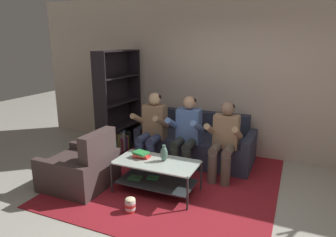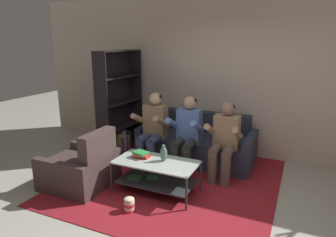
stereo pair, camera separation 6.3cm
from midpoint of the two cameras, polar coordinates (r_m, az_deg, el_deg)
ground at (r=3.79m, az=2.72°, el=-18.73°), size 16.80×16.80×0.00m
back_partition at (r=5.57m, az=12.09°, el=7.83°), size 8.40×0.12×2.90m
couch at (r=5.38m, az=5.06°, el=-4.89°), size 1.99×0.89×0.82m
person_seated_left at (r=5.03m, az=-3.42°, el=-1.57°), size 0.50×0.58×1.24m
person_seated_middle at (r=4.79m, az=3.16°, el=-2.46°), size 0.50×0.58×1.23m
person_seated_right at (r=4.63m, az=10.31°, el=-3.56°), size 0.50×0.58×1.19m
coffee_table at (r=4.25m, az=-2.72°, el=-10.07°), size 1.15×0.59×0.46m
area_rug at (r=4.81m, az=1.12°, el=-10.92°), size 3.05×3.33×0.01m
vase at (r=4.16m, az=-1.19°, el=-6.69°), size 0.10×0.10×0.23m
book_stack at (r=4.33m, az=-5.52°, el=-6.83°), size 0.25×0.21×0.08m
bookshelf at (r=5.74m, az=-10.21°, el=0.55°), size 0.36×1.09×1.91m
armchair at (r=4.61m, az=-16.56°, el=-9.18°), size 0.90×0.87×0.87m
popcorn_tub at (r=3.91m, az=-7.68°, el=-15.99°), size 0.14×0.14×0.20m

